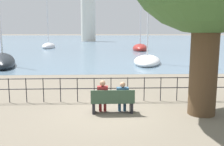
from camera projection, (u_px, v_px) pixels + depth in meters
ground_plane at (113, 113)px, 9.31m from camera, size 1000.00×1000.00×0.00m
harbor_water at (102, 37)px, 165.75m from camera, size 600.00×300.00×0.01m
park_bench at (113, 102)px, 9.18m from camera, size 1.60×0.45×0.90m
seated_person_left at (103, 95)px, 9.20m from camera, size 0.39×0.35×1.23m
seated_person_right at (122, 96)px, 9.24m from camera, size 0.44×0.35×1.17m
promenade_railing at (111, 86)px, 10.73m from camera, size 15.94×0.04×1.05m
sailboat_0 at (49, 46)px, 48.53m from camera, size 2.38×6.16×9.42m
sailboat_1 at (147, 60)px, 24.44m from camera, size 3.93×7.44×11.60m
sailboat_2 at (3, 62)px, 22.90m from camera, size 4.91×8.40×8.78m
sailboat_3 at (140, 48)px, 42.60m from camera, size 3.27×6.81×12.61m
harbor_lighthouse at (88, 17)px, 87.55m from camera, size 5.05×5.05×18.52m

